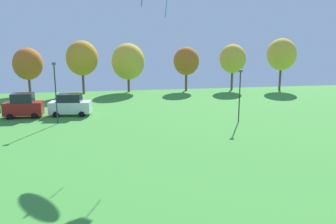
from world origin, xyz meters
The scene contains 10 objects.
parked_car_second_from_left centered at (-12.86, 42.45, 1.29)m, with size 4.09×2.02×2.67m.
parked_car_third_from_left centered at (-7.94, 42.64, 1.21)m, with size 4.68×2.47×2.46m.
light_post_0 centered at (-8.88, 38.94, 3.49)m, with size 0.36×0.20×6.18m.
light_post_1 centered at (9.50, 36.63, 3.08)m, with size 0.36×0.20×5.39m.
treeline_tree_1 centered at (-15.29, 58.15, 4.61)m, with size 4.31×4.31×7.00m.
treeline_tree_2 centered at (-7.39, 57.65, 5.40)m, with size 4.73×4.73×8.02m.
treeline_tree_3 centered at (-0.48, 58.63, 4.74)m, with size 5.12×5.12×7.56m.
treeline_tree_4 centered at (8.76, 58.36, 4.72)m, with size 4.06×4.06×6.98m.
treeline_tree_5 centered at (16.35, 57.95, 5.03)m, with size 4.23×4.23×7.37m.
treeline_tree_6 centered at (24.23, 56.86, 5.72)m, with size 4.67×4.67×8.30m.
Camera 1 is at (-3.74, 2.60, 8.80)m, focal length 38.00 mm.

